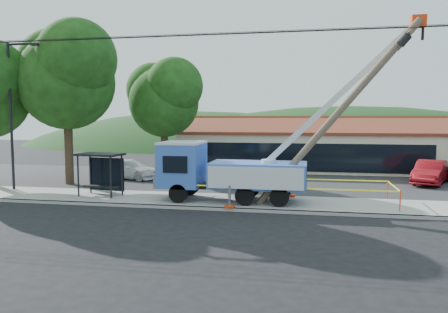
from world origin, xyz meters
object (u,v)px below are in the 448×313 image
object	(u,v)px
car_silver	(129,177)
bus_shelter	(102,164)
leaning_pole	(343,107)
utility_truck	(229,169)
car_red	(430,185)
car_white	(129,180)

from	to	relation	value
car_silver	bus_shelter	bearing A→B (deg)	-108.72
leaning_pole	car_silver	distance (m)	18.42
utility_truck	bus_shelter	distance (m)	7.40
utility_truck	car_silver	xyz separation A→B (m)	(-9.42, 8.62, -1.84)
car_red	utility_truck	bearing A→B (deg)	-121.57
bus_shelter	car_white	world-z (taller)	bus_shelter
leaning_pole	car_silver	bearing A→B (deg)	148.68
leaning_pole	car_red	size ratio (longest dim) A/B	1.89
leaning_pole	car_white	xyz separation A→B (m)	(-14.46, 7.70, -5.04)
utility_truck	car_red	size ratio (longest dim) A/B	2.73
bus_shelter	utility_truck	bearing A→B (deg)	5.29
utility_truck	car_silver	distance (m)	12.90
car_red	leaning_pole	bearing A→B (deg)	-101.86
car_white	utility_truck	bearing A→B (deg)	-116.00
bus_shelter	car_white	bearing A→B (deg)	108.22
utility_truck	car_red	world-z (taller)	utility_truck
car_silver	leaning_pole	bearing A→B (deg)	-63.59
utility_truck	bus_shelter	bearing A→B (deg)	178.18
utility_truck	leaning_pole	size ratio (longest dim) A/B	1.44
leaning_pole	bus_shelter	bearing A→B (deg)	176.39
car_silver	car_white	world-z (taller)	car_white
car_white	car_red	bearing A→B (deg)	-72.86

